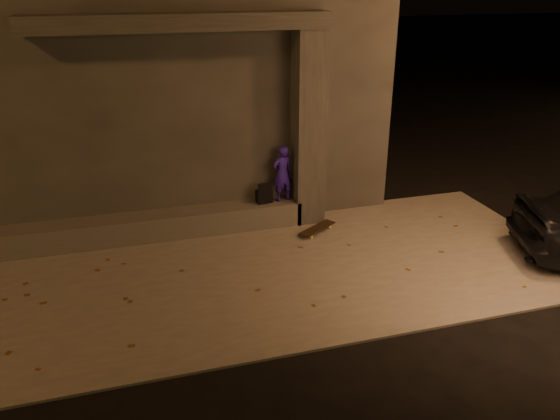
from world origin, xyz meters
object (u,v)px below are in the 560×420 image
object	(u,v)px
column	(308,130)
backpack	(264,195)
skateboarder	(282,173)
skateboard	(317,228)

from	to	relation	value
column	backpack	xyz separation A→B (m)	(-0.86, -0.00, -1.21)
skateboarder	skateboard	world-z (taller)	skateboarder
backpack	skateboard	bearing A→B (deg)	-40.43
column	backpack	distance (m)	1.49
column	skateboard	world-z (taller)	column
column	backpack	bearing A→B (deg)	-180.00
skateboarder	skateboard	size ratio (longest dim) A/B	1.29
column	skateboarder	bearing A→B (deg)	180.00
column	skateboard	bearing A→B (deg)	-90.93
skateboarder	backpack	bearing A→B (deg)	-11.05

